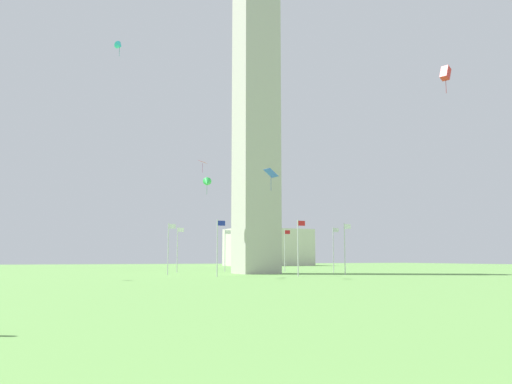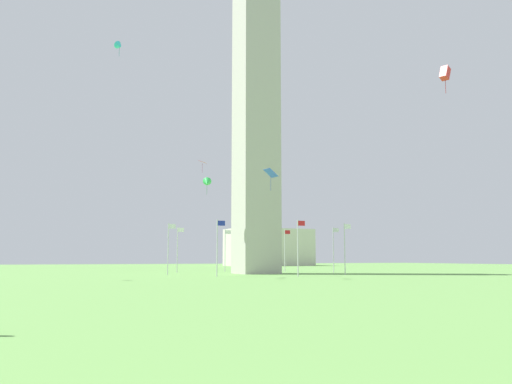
{
  "view_description": "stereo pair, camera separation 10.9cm",
  "coord_description": "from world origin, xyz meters",
  "px_view_note": "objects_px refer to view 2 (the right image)",
  "views": [
    {
      "loc": [
        -32.83,
        -75.69,
        2.38
      ],
      "look_at": [
        0.0,
        0.0,
        12.23
      ],
      "focal_mm": 38.63,
      "sensor_mm": 36.0,
      "label": 1
    },
    {
      "loc": [
        -32.73,
        -75.73,
        2.38
      ],
      "look_at": [
        0.0,
        0.0,
        12.23
      ],
      "focal_mm": 38.63,
      "sensor_mm": 36.0,
      "label": 2
    }
  ],
  "objects_px": {
    "kite_red_box": "(445,73)",
    "flagpole_s": "(169,246)",
    "flagpole_n": "(334,247)",
    "flagpole_se": "(178,247)",
    "flagpole_e": "(225,248)",
    "flagpole_ne": "(285,248)",
    "flagpole_sw": "(218,245)",
    "distant_building": "(269,247)",
    "flagpole_w": "(298,245)",
    "kite_pink_diamond": "(202,162)",
    "obelisk_monument": "(256,102)",
    "kite_cyan_delta": "(119,46)",
    "kite_green_delta": "(207,183)",
    "flagpole_nw": "(345,246)",
    "kite_blue_diamond": "(271,173)"
  },
  "relations": [
    {
      "from": "flagpole_n",
      "to": "flagpole_sw",
      "type": "relative_size",
      "value": 1.0
    },
    {
      "from": "flagpole_nw",
      "to": "kite_red_box",
      "type": "distance_m",
      "value": 34.8
    },
    {
      "from": "flagpole_sw",
      "to": "distant_building",
      "type": "bearing_deg",
      "value": 61.32
    },
    {
      "from": "flagpole_ne",
      "to": "distant_building",
      "type": "xyz_separation_m",
      "value": [
        25.9,
        63.02,
        1.38
      ]
    },
    {
      "from": "obelisk_monument",
      "to": "flagpole_e",
      "type": "height_order",
      "value": "obelisk_monument"
    },
    {
      "from": "kite_red_box",
      "to": "flagpole_s",
      "type": "bearing_deg",
      "value": 109.25
    },
    {
      "from": "flagpole_w",
      "to": "flagpole_sw",
      "type": "bearing_deg",
      "value": 157.5
    },
    {
      "from": "flagpole_e",
      "to": "kite_cyan_delta",
      "type": "distance_m",
      "value": 40.28
    },
    {
      "from": "flagpole_e",
      "to": "flagpole_s",
      "type": "distance_m",
      "value": 18.95
    },
    {
      "from": "kite_green_delta",
      "to": "kite_cyan_delta",
      "type": "bearing_deg",
      "value": -147.29
    },
    {
      "from": "flagpole_e",
      "to": "flagpole_w",
      "type": "xyz_separation_m",
      "value": [
        -0.0,
        -26.8,
        0.0
      ]
    },
    {
      "from": "flagpole_sw",
      "to": "flagpole_ne",
      "type": "bearing_deg",
      "value": 45.0
    },
    {
      "from": "flagpole_e",
      "to": "flagpole_s",
      "type": "bearing_deg",
      "value": -135.0
    },
    {
      "from": "flagpole_ne",
      "to": "kite_cyan_delta",
      "type": "distance_m",
      "value": 44.41
    },
    {
      "from": "kite_red_box",
      "to": "distant_building",
      "type": "distance_m",
      "value": 118.39
    },
    {
      "from": "flagpole_n",
      "to": "flagpole_e",
      "type": "distance_m",
      "value": 18.95
    },
    {
      "from": "flagpole_ne",
      "to": "kite_green_delta",
      "type": "bearing_deg",
      "value": -150.58
    },
    {
      "from": "flagpole_sw",
      "to": "kite_cyan_delta",
      "type": "height_order",
      "value": "kite_cyan_delta"
    },
    {
      "from": "obelisk_monument",
      "to": "kite_blue_diamond",
      "type": "xyz_separation_m",
      "value": [
        -6.18,
        -18.61,
        -14.13
      ]
    },
    {
      "from": "flagpole_s",
      "to": "kite_red_box",
      "type": "relative_size",
      "value": 2.94
    },
    {
      "from": "flagpole_n",
      "to": "flagpole_w",
      "type": "relative_size",
      "value": 1.0
    },
    {
      "from": "flagpole_s",
      "to": "flagpole_ne",
      "type": "bearing_deg",
      "value": 22.5
    },
    {
      "from": "flagpole_se",
      "to": "flagpole_e",
      "type": "bearing_deg",
      "value": 22.5
    },
    {
      "from": "kite_blue_diamond",
      "to": "distant_building",
      "type": "xyz_separation_m",
      "value": [
        41.62,
        91.1,
        -6.7
      ]
    },
    {
      "from": "distant_building",
      "to": "obelisk_monument",
      "type": "bearing_deg",
      "value": -116.05
    },
    {
      "from": "flagpole_sw",
      "to": "kite_blue_diamond",
      "type": "xyz_separation_m",
      "value": [
        3.23,
        -9.13,
        8.08
      ]
    },
    {
      "from": "flagpole_s",
      "to": "kite_cyan_delta",
      "type": "relative_size",
      "value": 3.67
    },
    {
      "from": "flagpole_n",
      "to": "flagpole_e",
      "type": "bearing_deg",
      "value": 135.0
    },
    {
      "from": "flagpole_e",
      "to": "kite_green_delta",
      "type": "distance_m",
      "value": 18.38
    },
    {
      "from": "flagpole_w",
      "to": "kite_pink_diamond",
      "type": "bearing_deg",
      "value": 172.42
    },
    {
      "from": "kite_pink_diamond",
      "to": "flagpole_nw",
      "type": "bearing_deg",
      "value": 5.97
    },
    {
      "from": "flagpole_s",
      "to": "kite_green_delta",
      "type": "distance_m",
      "value": 10.69
    },
    {
      "from": "flagpole_n",
      "to": "kite_red_box",
      "type": "xyz_separation_m",
      "value": [
        -12.86,
        -39.92,
        14.29
      ]
    },
    {
      "from": "kite_cyan_delta",
      "to": "flagpole_w",
      "type": "bearing_deg",
      "value": -9.39
    },
    {
      "from": "flagpole_e",
      "to": "flagpole_se",
      "type": "distance_m",
      "value": 10.26
    },
    {
      "from": "flagpole_n",
      "to": "kite_cyan_delta",
      "type": "relative_size",
      "value": 3.67
    },
    {
      "from": "flagpole_n",
      "to": "flagpole_se",
      "type": "relative_size",
      "value": 1.0
    },
    {
      "from": "flagpole_s",
      "to": "flagpole_w",
      "type": "height_order",
      "value": "same"
    },
    {
      "from": "kite_red_box",
      "to": "flagpole_e",
      "type": "bearing_deg",
      "value": 90.58
    },
    {
      "from": "distant_building",
      "to": "kite_pink_diamond",
      "type": "bearing_deg",
      "value": -119.53
    },
    {
      "from": "flagpole_ne",
      "to": "flagpole_sw",
      "type": "distance_m",
      "value": 26.8
    },
    {
      "from": "kite_cyan_delta",
      "to": "flagpole_nw",
      "type": "bearing_deg",
      "value": 0.37
    },
    {
      "from": "obelisk_monument",
      "to": "kite_pink_diamond",
      "type": "xyz_separation_m",
      "value": [
        -12.29,
        -11.76,
        -12.15
      ]
    },
    {
      "from": "flagpole_sw",
      "to": "kite_red_box",
      "type": "bearing_deg",
      "value": -71.79
    },
    {
      "from": "obelisk_monument",
      "to": "flagpole_w",
      "type": "xyz_separation_m",
      "value": [
        0.07,
        -13.4,
        -22.21
      ]
    },
    {
      "from": "flagpole_sw",
      "to": "kite_red_box",
      "type": "xyz_separation_m",
      "value": [
        10.02,
        -30.44,
        14.29
      ]
    },
    {
      "from": "kite_pink_diamond",
      "to": "kite_cyan_delta",
      "type": "xyz_separation_m",
      "value": [
        -10.13,
        2.07,
        14.1
      ]
    },
    {
      "from": "flagpole_sw",
      "to": "flagpole_se",
      "type": "bearing_deg",
      "value": 90.0
    },
    {
      "from": "flagpole_w",
      "to": "kite_pink_diamond",
      "type": "xyz_separation_m",
      "value": [
        -12.35,
        1.64,
        10.06
      ]
    },
    {
      "from": "flagpole_nw",
      "to": "kite_red_box",
      "type": "height_order",
      "value": "kite_red_box"
    }
  ]
}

